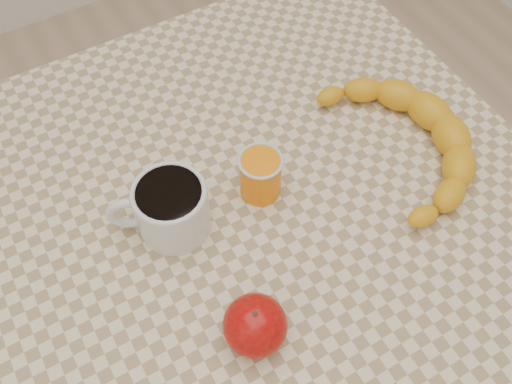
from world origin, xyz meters
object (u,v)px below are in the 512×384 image
banana (406,141)px  apple (255,325)px  coffee_mug (170,207)px  orange_juice_glass (260,175)px  table (256,231)px

banana → apple: bearing=-144.5°
coffee_mug → orange_juice_glass: (0.13, -0.01, -0.01)m
table → orange_juice_glass: bearing=40.7°
apple → coffee_mug: bearing=95.8°
orange_juice_glass → banana: bearing=-12.1°
apple → banana: bearing=22.3°
orange_juice_glass → banana: size_ratio=0.20×
table → orange_juice_glass: orange_juice_glass is taller
orange_juice_glass → banana: 0.22m
table → apple: bearing=-120.1°
coffee_mug → apple: coffee_mug is taller
table → banana: (0.23, -0.03, 0.11)m
table → apple: 0.23m
orange_juice_glass → apple: 0.21m
table → banana: size_ratio=2.22×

